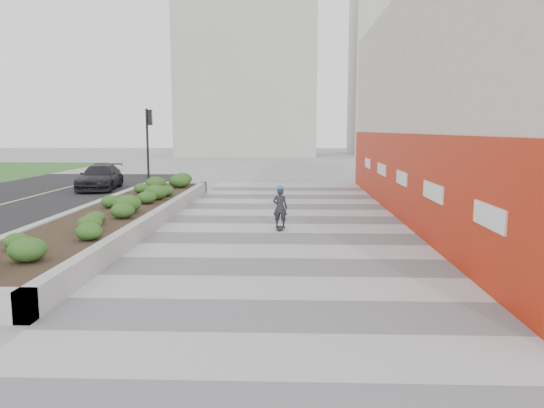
{
  "coord_description": "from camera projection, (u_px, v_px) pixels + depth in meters",
  "views": [
    {
      "loc": [
        0.18,
        -10.03,
        3.13
      ],
      "look_at": [
        -0.33,
        4.39,
        1.1
      ],
      "focal_mm": 35.0,
      "sensor_mm": 36.0,
      "label": 1
    }
  ],
  "objects": [
    {
      "name": "planter",
      "position": [
        118.0,
        213.0,
        17.43
      ],
      "size": [
        3.0,
        18.0,
        0.9
      ],
      "color": "#9E9EA0",
      "rests_on": "ground"
    },
    {
      "name": "manhole_cover",
      "position": [
        303.0,
        255.0,
        13.32
      ],
      "size": [
        0.44,
        0.44,
        0.01
      ],
      "primitive_type": "cylinder",
      "color": "#595654",
      "rests_on": "ground"
    },
    {
      "name": "distant_bldg_north_r",
      "position": [
        407.0,
        59.0,
        67.54
      ],
      "size": [
        14.0,
        10.0,
        24.0
      ],
      "primitive_type": "cube",
      "color": "#ADAAA3",
      "rests_on": "ground"
    },
    {
      "name": "building",
      "position": [
        486.0,
        105.0,
        18.46
      ],
      "size": [
        6.04,
        24.08,
        8.0
      ],
      "color": "beige",
      "rests_on": "ground"
    },
    {
      "name": "car_dark",
      "position": [
        100.0,
        177.0,
        27.72
      ],
      "size": [
        2.35,
        4.65,
        1.29
      ],
      "primitive_type": "imported",
      "rotation": [
        0.0,
        0.0,
        0.13
      ],
      "color": "black",
      "rests_on": "ground"
    },
    {
      "name": "distant_bldg_north_l",
      "position": [
        248.0,
        72.0,
        63.58
      ],
      "size": [
        16.0,
        12.0,
        20.0
      ],
      "primitive_type": "cube",
      "color": "#ADAAA3",
      "rests_on": "ground"
    },
    {
      "name": "skateboarder",
      "position": [
        280.0,
        207.0,
        16.56
      ],
      "size": [
        0.51,
        0.72,
        1.42
      ],
      "rotation": [
        0.0,
        0.0,
        -0.02
      ],
      "color": "beige",
      "rests_on": "ground"
    },
    {
      "name": "walkway",
      "position": [
        283.0,
        255.0,
        13.34
      ],
      "size": [
        8.0,
        36.0,
        0.01
      ],
      "primitive_type": "cube",
      "color": "#A8A8AD",
      "rests_on": "ground"
    },
    {
      "name": "traffic_signal_near",
      "position": [
        149.0,
        137.0,
        27.56
      ],
      "size": [
        0.33,
        0.28,
        4.2
      ],
      "color": "black",
      "rests_on": "ground"
    },
    {
      "name": "ground",
      "position": [
        281.0,
        291.0,
        10.37
      ],
      "size": [
        160.0,
        160.0,
        0.0
      ],
      "primitive_type": "plane",
      "color": "gray",
      "rests_on": "ground"
    }
  ]
}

